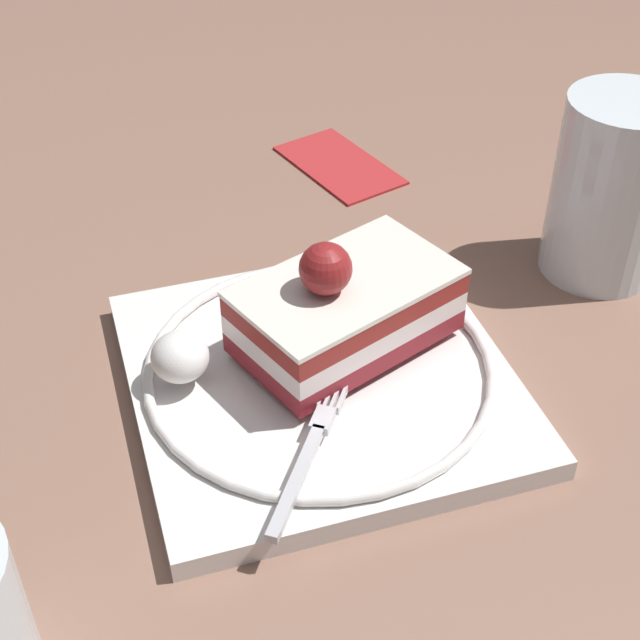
% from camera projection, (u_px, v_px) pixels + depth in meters
% --- Properties ---
extents(ground_plane, '(2.40, 2.40, 0.00)m').
position_uv_depth(ground_plane, '(337.00, 351.00, 0.54)').
color(ground_plane, '#8C6654').
extents(dessert_plate, '(0.21, 0.21, 0.02)m').
position_uv_depth(dessert_plate, '(320.00, 376.00, 0.51)').
color(dessert_plate, white).
rests_on(dessert_plate, ground_plane).
extents(cake_slice, '(0.13, 0.10, 0.07)m').
position_uv_depth(cake_slice, '(343.00, 308.00, 0.51)').
color(cake_slice, maroon).
rests_on(cake_slice, dessert_plate).
extents(whipped_cream_dollop, '(0.03, 0.03, 0.03)m').
position_uv_depth(whipped_cream_dollop, '(180.00, 357.00, 0.49)').
color(whipped_cream_dollop, white).
rests_on(whipped_cream_dollop, dessert_plate).
extents(fork, '(0.08, 0.09, 0.00)m').
position_uv_depth(fork, '(312.00, 445.00, 0.45)').
color(fork, silver).
rests_on(fork, dessert_plate).
extents(drink_glass_far, '(0.07, 0.07, 0.12)m').
position_uv_depth(drink_glass_far, '(610.00, 194.00, 0.57)').
color(drink_glass_far, silver).
rests_on(drink_glass_far, ground_plane).
extents(folded_napkin, '(0.08, 0.11, 0.00)m').
position_uv_depth(folded_napkin, '(339.00, 164.00, 0.70)').
color(folded_napkin, '#B2292C').
rests_on(folded_napkin, ground_plane).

